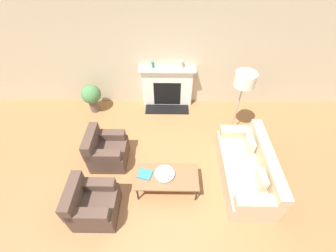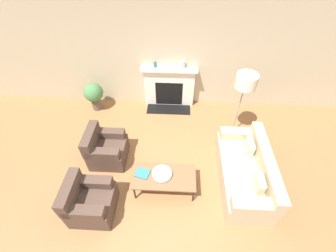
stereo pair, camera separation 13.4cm
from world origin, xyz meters
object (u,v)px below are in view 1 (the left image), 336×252
at_px(couch, 247,169).
at_px(coffee_table, 167,177).
at_px(armchair_far, 106,151).
at_px(fireplace, 167,87).
at_px(bowl, 165,174).
at_px(armchair_near, 92,204).
at_px(book, 145,174).
at_px(potted_plant, 92,96).
at_px(floor_lamp, 244,85).
at_px(mantel_vase_left, 153,65).
at_px(mantel_vase_center_left, 180,64).

distance_m(couch, coffee_table, 1.58).
bearing_deg(coffee_table, armchair_far, 153.30).
distance_m(fireplace, coffee_table, 2.62).
relative_size(couch, armchair_far, 2.23).
distance_m(couch, bowl, 1.62).
bearing_deg(coffee_table, armchair_near, -157.74).
bearing_deg(armchair_near, book, -57.18).
height_order(armchair_far, coffee_table, armchair_far).
bearing_deg(bowl, book, 179.33).
relative_size(couch, potted_plant, 2.33).
height_order(armchair_near, floor_lamp, floor_lamp).
bearing_deg(bowl, mantel_vase_left, 97.42).
bearing_deg(mantel_vase_left, fireplace, -2.42).
distance_m(mantel_vase_left, mantel_vase_center_left, 0.67).
xyz_separation_m(bowl, mantel_vase_left, (-0.34, 2.60, 0.75)).
distance_m(bowl, potted_plant, 2.98).
distance_m(coffee_table, book, 0.42).
xyz_separation_m(coffee_table, floor_lamp, (1.53, 1.54, 1.01)).
bearing_deg(couch, floor_lamp, -178.70).
distance_m(armchair_near, mantel_vase_center_left, 3.63).
bearing_deg(mantel_vase_center_left, book, -105.05).
distance_m(fireplace, mantel_vase_center_left, 0.74).
height_order(book, potted_plant, potted_plant).
distance_m(armchair_far, bowl, 1.38).
bearing_deg(armchair_far, fireplace, -32.21).
relative_size(armchair_far, book, 2.73).
height_order(coffee_table, book, book).
xyz_separation_m(fireplace, armchair_far, (-1.24, -1.97, -0.22)).
relative_size(armchair_far, mantel_vase_left, 5.49).
bearing_deg(potted_plant, mantel_vase_left, 11.64).
distance_m(armchair_far, mantel_vase_left, 2.35).
xyz_separation_m(armchair_far, coffee_table, (1.28, -0.64, 0.05)).
relative_size(couch, coffee_table, 1.55).
bearing_deg(potted_plant, armchair_near, -76.23).
height_order(couch, coffee_table, couch).
height_order(fireplace, book, fireplace).
distance_m(armchair_near, bowl, 1.36).
bearing_deg(mantel_vase_left, armchair_far, -114.26).
distance_m(armchair_far, potted_plant, 1.80).
xyz_separation_m(fireplace, mantel_vase_center_left, (0.32, 0.01, 0.67)).
bearing_deg(couch, potted_plant, -120.38).
height_order(armchair_near, coffee_table, armchair_near).
distance_m(couch, potted_plant, 4.10).
height_order(bowl, book, bowl).
distance_m(floor_lamp, mantel_vase_center_left, 1.66).
xyz_separation_m(armchair_near, coffee_table, (1.28, 0.52, 0.05)).
bearing_deg(armchair_near, coffee_table, -67.74).
distance_m(couch, armchair_far, 2.87).
bearing_deg(mantel_vase_left, mantel_vase_center_left, 0.00).
xyz_separation_m(couch, mantel_vase_center_left, (-1.28, 2.40, 0.90)).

